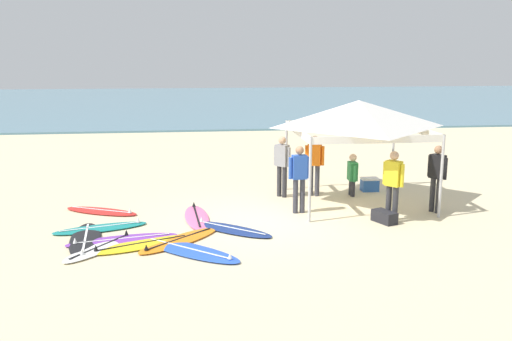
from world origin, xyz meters
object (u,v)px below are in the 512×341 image
object	(u,v)px
canopy_tent	(358,114)
person_grey	(282,162)
surfboard_red	(102,211)
person_blue	(299,175)
surfboard_yellow	(141,244)
cooler_box	(370,184)
surfboard_navy	(231,229)
person_yellow	(393,181)
surfboard_white	(100,247)
person_black	(437,174)
person_green	(352,173)
surfboard_orange	(179,240)
gear_bag_near_tent	(384,217)
surfboard_blue	(190,250)
surfboard_pink	(197,217)
surfboard_teal	(101,228)
surfboard_black	(85,240)
person_orange	(314,161)
surfboard_purple	(122,240)

from	to	relation	value
canopy_tent	person_grey	bearing A→B (deg)	156.89
surfboard_red	person_blue	world-z (taller)	person_blue
surfboard_yellow	cooler_box	world-z (taller)	cooler_box
person_grey	canopy_tent	bearing A→B (deg)	-23.11
surfboard_navy	person_grey	world-z (taller)	person_grey
person_yellow	cooler_box	distance (m)	3.11
canopy_tent	surfboard_white	bearing A→B (deg)	-154.79
person_black	person_green	size ratio (longest dim) A/B	1.43
surfboard_white	person_yellow	world-z (taller)	person_yellow
canopy_tent	surfboard_orange	size ratio (longest dim) A/B	1.69
surfboard_orange	gear_bag_near_tent	size ratio (longest dim) A/B	3.32
person_yellow	surfboard_white	bearing A→B (deg)	-170.28
surfboard_blue	canopy_tent	bearing A→B (deg)	36.70
person_black	person_yellow	distance (m)	1.52
surfboard_pink	gear_bag_near_tent	size ratio (longest dim) A/B	3.57
surfboard_blue	surfboard_yellow	bearing A→B (deg)	155.56
surfboard_pink	cooler_box	bearing A→B (deg)	23.22
surfboard_teal	person_grey	size ratio (longest dim) A/B	1.28
surfboard_teal	person_yellow	distance (m)	6.88
surfboard_teal	surfboard_yellow	distance (m)	1.59
surfboard_teal	surfboard_red	bearing A→B (deg)	97.95
surfboard_black	person_black	distance (m)	8.53
person_blue	canopy_tent	bearing A→B (deg)	25.78
surfboard_orange	surfboard_yellow	xyz separation A→B (m)	(-0.79, -0.17, -0.00)
surfboard_navy	person_black	xyz separation A→B (m)	(5.23, 0.88, 0.95)
person_orange	gear_bag_near_tent	distance (m)	3.03
canopy_tent	person_green	xyz separation A→B (m)	(0.11, 0.68, -1.73)
surfboard_pink	person_orange	size ratio (longest dim) A/B	1.25
surfboard_blue	person_green	bearing A→B (deg)	41.26
person_blue	surfboard_pink	bearing A→B (deg)	-175.81
surfboard_red	cooler_box	size ratio (longest dim) A/B	4.11
surfboard_navy	person_grey	distance (m)	3.43
surfboard_pink	surfboard_yellow	xyz separation A→B (m)	(-1.18, -1.85, -0.00)
canopy_tent	person_orange	xyz separation A→B (m)	(-0.96, 0.82, -1.40)
person_orange	cooler_box	world-z (taller)	person_orange
surfboard_purple	surfboard_black	distance (m)	0.79
surfboard_red	surfboard_orange	bearing A→B (deg)	-51.24
person_green	person_blue	bearing A→B (deg)	-140.36
surfboard_white	person_black	distance (m)	8.24
surfboard_white	surfboard_orange	bearing A→B (deg)	9.37
surfboard_purple	person_yellow	bearing A→B (deg)	6.46
surfboard_teal	person_orange	distance (m)	6.10
surfboard_pink	person_yellow	distance (m)	4.78
surfboard_orange	person_green	xyz separation A→B (m)	(4.79, 3.37, 0.62)
canopy_tent	surfboard_yellow	distance (m)	6.61
surfboard_red	person_green	distance (m)	6.86
surfboard_blue	surfboard_teal	bearing A→B (deg)	139.86
surfboard_black	surfboard_navy	bearing A→B (deg)	6.56
surfboard_white	person_yellow	size ratio (longest dim) A/B	1.12
surfboard_blue	cooler_box	xyz separation A→B (m)	(5.24, 4.48, 0.16)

